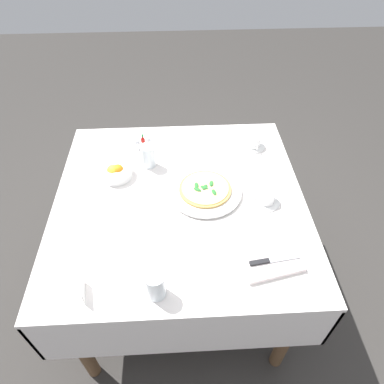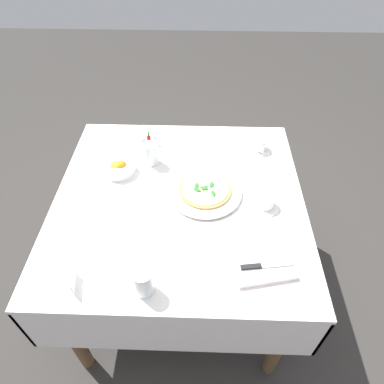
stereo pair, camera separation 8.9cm
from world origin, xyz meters
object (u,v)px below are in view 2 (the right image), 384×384
Objects in this scene: pizza at (205,189)px; water_glass_left_edge at (144,283)px; pizza_plate at (205,192)px; coffee_cup_back_corner at (265,202)px; water_glass_near_left at (152,155)px; salt_shaker at (155,140)px; coffee_cup_near_right at (259,145)px; hot_sauce_bottle at (149,140)px; menu_card at (73,280)px; citrus_bowl at (119,167)px; pepper_shaker at (144,143)px; napkin_folded at (263,268)px; dinner_knife at (265,265)px.

water_glass_left_edge is at bearing -113.27° from pizza.
pizza_plate is 2.51× the size of coffee_cup_back_corner.
water_glass_near_left is 1.99× the size of salt_shaker.
coffee_cup_near_right is 0.94m from water_glass_left_edge.
water_glass_left_edge is at bearing -84.32° from hot_sauce_bottle.
water_glass_left_edge reaches higher than menu_card.
coffee_cup_back_corner is at bearing -38.92° from salt_shaker.
citrus_bowl is at bearing -154.96° from water_glass_near_left.
pizza_plate is 5.80× the size of salt_shaker.
menu_card is (-0.73, -0.79, 0.00)m from coffee_cup_near_right.
water_glass_left_edge is at bearing -82.30° from pepper_shaker.
napkin_folded is at bearing -60.80° from pizza.
menu_card is (-0.20, -0.67, -0.02)m from water_glass_near_left.
coffee_cup_near_right is 1.48× the size of menu_card.
pizza is 2.61× the size of menu_card.
coffee_cup_back_corner is 2.31× the size of salt_shaker.
pizza_plate is 0.53m from water_glass_left_edge.
dinner_knife is (0.47, -0.59, -0.03)m from water_glass_near_left.
pizza is at bearing 165.01° from coffee_cup_back_corner.
pepper_shaker is (-0.06, 0.13, -0.03)m from water_glass_near_left.
pizza is 2.80× the size of hot_sauce_bottle.
pizza is 0.44m from napkin_folded.
menu_card reaches higher than dinner_knife.
pizza is at bearing -53.28° from salt_shaker.
salt_shaker is at bearing 111.07° from napkin_folded.
pizza is 0.33m from water_glass_near_left.
menu_card is (-0.25, 0.01, -0.02)m from water_glass_left_edge.
water_glass_near_left is 0.75m from napkin_folded.
water_glass_left_edge is (-0.21, -0.48, 0.04)m from pizza_plate.
pizza is 4.13× the size of salt_shaker.
coffee_cup_back_corner is at bearing 70.44° from napkin_folded.
pizza reaches higher than dinner_knife.
pepper_shaker reaches higher than pizza_plate.
pepper_shaker is 0.63× the size of menu_card.
coffee_cup_near_right is at bearing 125.99° from menu_card.
pizza_plate is 0.43m from citrus_bowl.
pizza is 2.12× the size of water_glass_left_edge.
coffee_cup_back_corner is 1.46× the size of menu_card.
citrus_bowl is at bearing 128.37° from napkin_folded.
napkin_folded is at bearing -94.64° from coffee_cup_near_right.
pizza_plate is at bearing 124.33° from menu_card.
citrus_bowl is 0.26m from salt_shaker.
water_glass_left_edge is at bearing -86.30° from salt_shaker.
water_glass_near_left is 0.14m from pepper_shaker.
pizza is 0.27m from coffee_cup_back_corner.
water_glass_near_left is 1.03× the size of water_glass_left_edge.
pizza_plate is at bearing 164.99° from coffee_cup_back_corner.
water_glass_left_edge is 0.45× the size of napkin_folded.
pizza_plate is 0.01m from pizza.
water_glass_left_edge is at bearing -85.86° from water_glass_near_left.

